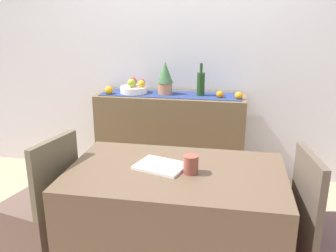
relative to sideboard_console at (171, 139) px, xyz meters
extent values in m
cube|color=tan|center=(0.05, -0.92, -0.45)|extent=(6.40, 6.40, 0.02)
cube|color=silver|center=(0.05, 0.26, 0.91)|extent=(6.40, 0.06, 2.70)
cube|color=brown|center=(0.00, 0.00, 0.00)|extent=(1.39, 0.42, 0.87)
cube|color=navy|center=(0.00, 0.00, 0.44)|extent=(1.31, 0.32, 0.01)
cylinder|color=white|center=(-0.36, 0.00, 0.47)|extent=(0.26, 0.26, 0.06)
sphere|color=#AD2D2D|center=(-0.38, 0.04, 0.54)|extent=(0.08, 0.08, 0.08)
sphere|color=olive|center=(-0.37, -0.04, 0.54)|extent=(0.08, 0.08, 0.08)
sphere|color=#A72E21|center=(-0.29, 0.04, 0.53)|extent=(0.07, 0.07, 0.07)
sphere|color=gold|center=(-0.28, -0.02, 0.53)|extent=(0.07, 0.07, 0.07)
cylinder|color=#1F3F1A|center=(0.28, 0.00, 0.54)|extent=(0.07, 0.07, 0.22)
cylinder|color=#1F3F1A|center=(0.28, 0.00, 0.69)|extent=(0.03, 0.03, 0.09)
cylinder|color=#B57857|center=(-0.05, 0.00, 0.49)|extent=(0.13, 0.13, 0.11)
cone|color=#3D6A41|center=(-0.05, 0.00, 0.65)|extent=(0.14, 0.14, 0.19)
sphere|color=orange|center=(0.62, -0.08, 0.47)|extent=(0.07, 0.07, 0.07)
sphere|color=orange|center=(-0.57, -0.09, 0.48)|extent=(0.08, 0.08, 0.08)
sphere|color=orange|center=(0.46, -0.05, 0.47)|extent=(0.07, 0.07, 0.07)
cube|color=brown|center=(0.27, -1.38, -0.07)|extent=(1.26, 0.77, 0.74)
cube|color=white|center=(0.17, -1.35, 0.31)|extent=(0.33, 0.28, 0.02)
cylinder|color=brown|center=(0.36, -1.39, 0.36)|extent=(0.09, 0.09, 0.11)
cube|color=brown|center=(-0.64, -1.38, -0.21)|extent=(0.48, 0.48, 0.45)
cube|color=brown|center=(-0.47, -1.42, 0.24)|extent=(0.13, 0.40, 0.45)
cube|color=brown|center=(1.00, -1.40, 0.24)|extent=(0.10, 0.40, 0.45)
camera|label=1|loc=(0.57, -3.30, 1.19)|focal=39.13mm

